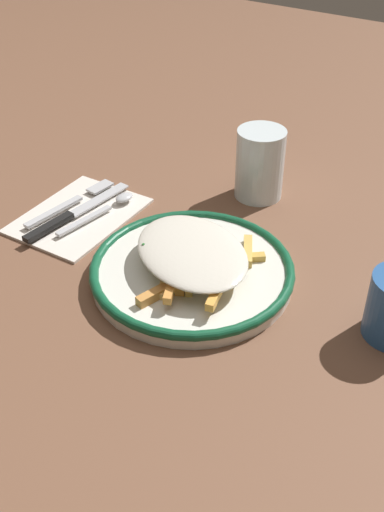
% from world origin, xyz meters
% --- Properties ---
extents(ground_plane, '(2.60, 2.60, 0.00)m').
position_xyz_m(ground_plane, '(0.00, 0.00, 0.00)').
color(ground_plane, brown).
extents(plate, '(0.28, 0.28, 0.03)m').
position_xyz_m(plate, '(0.00, 0.00, 0.01)').
color(plate, silver).
rests_on(plate, ground_plane).
extents(fries_heap, '(0.23, 0.21, 0.04)m').
position_xyz_m(fries_heap, '(0.00, 0.00, 0.04)').
color(fries_heap, gold).
rests_on(fries_heap, plate).
extents(napkin, '(0.15, 0.20, 0.01)m').
position_xyz_m(napkin, '(-0.23, 0.04, 0.00)').
color(napkin, silver).
rests_on(napkin, ground_plane).
extents(fork, '(0.04, 0.18, 0.01)m').
position_xyz_m(fork, '(-0.26, 0.05, 0.01)').
color(fork, silver).
rests_on(fork, napkin).
extents(knife, '(0.04, 0.21, 0.01)m').
position_xyz_m(knife, '(-0.24, 0.02, 0.01)').
color(knife, black).
rests_on(knife, napkin).
extents(spoon, '(0.04, 0.15, 0.01)m').
position_xyz_m(spoon, '(-0.20, 0.07, 0.01)').
color(spoon, silver).
rests_on(spoon, napkin).
extents(water_glass, '(0.08, 0.08, 0.11)m').
position_xyz_m(water_glass, '(-0.03, 0.25, 0.06)').
color(water_glass, silver).
rests_on(water_glass, ground_plane).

